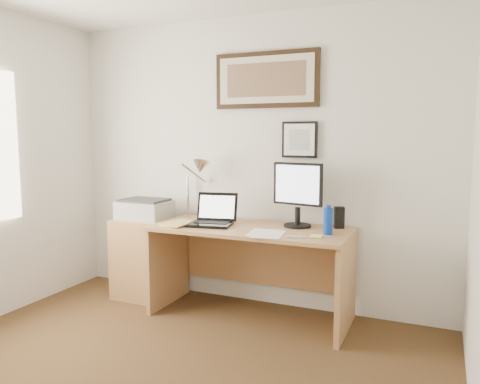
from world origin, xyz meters
The scene contains 17 objects.
wall_back centered at (0.00, 2.00, 1.25)m, with size 3.50×0.02×2.50m, color silver.
side_cabinet centered at (-0.92, 1.68, 0.36)m, with size 0.50×0.40×0.73m, color #A37244.
water_bottle centered at (0.79, 1.61, 0.85)m, with size 0.07×0.07×0.20m, color #0D36A9.
bottle_cap centered at (0.79, 1.61, 0.96)m, with size 0.04×0.04×0.02m, color #0D36A9.
speaker centered at (0.81, 1.87, 0.84)m, with size 0.08×0.07×0.17m, color black.
paper_sheet_a centered at (0.32, 1.46, 0.75)m, with size 0.20×0.29×0.00m, color white.
paper_sheet_b centered at (0.38, 1.43, 0.75)m, with size 0.22×0.31×0.00m, color white.
sticky_pad centered at (0.73, 1.48, 0.76)m, with size 0.08×0.08×0.01m, color #FFFA78.
marker_pen centered at (0.60, 1.40, 0.76)m, with size 0.02×0.02×0.14m, color white.
book centered at (-0.54, 1.50, 0.76)m, with size 0.21×0.29×0.02m, color tan.
desk centered at (0.15, 1.72, 0.51)m, with size 1.60×0.70×0.75m.
laptop centered at (-0.17, 1.60, 0.81)m, with size 0.38×0.35×0.26m.
lcd_monitor centered at (0.50, 1.79, 1.04)m, with size 0.42×0.22×0.52m.
printer centered at (-0.92, 1.71, 0.82)m, with size 0.44×0.34×0.18m.
desk_lamp centered at (-0.41, 1.81, 1.19)m, with size 0.29×0.27×0.53m.
picture_large centered at (0.15, 1.97, 1.95)m, with size 0.92×0.04×0.47m.
picture_small centered at (0.45, 1.97, 1.45)m, with size 0.30×0.03×0.30m.
Camera 1 is at (1.55, -1.80, 1.49)m, focal length 35.00 mm.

